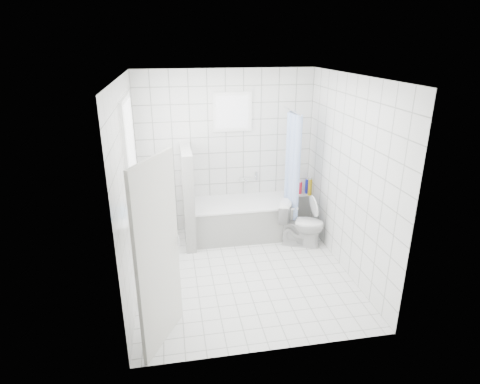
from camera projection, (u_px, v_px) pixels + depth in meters
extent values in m
plane|color=white|center=(243.00, 272.00, 5.50)|extent=(3.00, 3.00, 0.00)
plane|color=white|center=(244.00, 76.00, 4.58)|extent=(3.00, 3.00, 0.00)
cube|color=white|center=(226.00, 153.00, 6.42)|extent=(2.80, 0.02, 2.60)
cube|color=white|center=(274.00, 237.00, 3.66)|extent=(2.80, 0.02, 2.60)
cube|color=white|center=(129.00, 190.00, 4.81)|extent=(0.02, 3.00, 2.60)
cube|color=white|center=(348.00, 177.00, 5.27)|extent=(0.02, 3.00, 2.60)
cube|color=white|center=(132.00, 159.00, 4.98)|extent=(0.01, 0.90, 1.40)
cube|color=white|center=(233.00, 112.00, 6.16)|extent=(0.50, 0.01, 0.50)
cube|color=white|center=(141.00, 213.00, 5.25)|extent=(0.18, 1.02, 0.08)
cube|color=silver|center=(158.00, 256.00, 3.93)|extent=(0.41, 0.73, 2.00)
cube|color=white|center=(243.00, 219.00, 6.47)|extent=(1.57, 0.75, 0.55)
cube|color=white|center=(243.00, 203.00, 6.37)|extent=(1.59, 0.77, 0.03)
cube|color=white|center=(188.00, 197.00, 6.11)|extent=(0.15, 0.85, 1.50)
cube|color=white|center=(303.00, 209.00, 6.89)|extent=(0.40, 0.24, 0.55)
imported|color=silver|center=(301.00, 224.00, 6.14)|extent=(0.78, 0.62, 0.69)
cylinder|color=silver|center=(292.00, 111.00, 5.96)|extent=(0.02, 0.80, 0.02)
cube|color=silver|center=(245.00, 179.00, 6.59)|extent=(0.18, 0.06, 0.06)
imported|color=white|center=(141.00, 197.00, 5.32)|extent=(0.14, 0.14, 0.27)
imported|color=silver|center=(141.00, 205.00, 5.17)|extent=(0.18, 0.18, 0.19)
imported|color=#2D7BCC|center=(140.00, 209.00, 5.02)|extent=(0.13, 0.13, 0.20)
imported|color=#BB5EBD|center=(142.00, 196.00, 5.46)|extent=(0.12, 0.12, 0.19)
cylinder|color=yellow|center=(310.00, 187.00, 6.68)|extent=(0.06, 0.06, 0.28)
cylinder|color=#161EB6|center=(307.00, 186.00, 6.77)|extent=(0.06, 0.06, 0.25)
cylinder|color=red|center=(300.00, 188.00, 6.76)|extent=(0.06, 0.06, 0.20)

